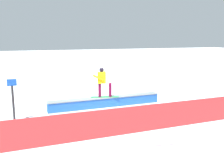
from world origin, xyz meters
name	(u,v)px	position (x,y,z in m)	size (l,w,h in m)	color
ground_plane	(106,112)	(0.00, 0.00, 0.00)	(120.00, 120.00, 0.00)	white
grind_box	(106,105)	(0.00, 0.00, 0.35)	(5.82, 0.62, 0.77)	blue
snowboarder	(103,81)	(0.14, -0.03, 1.59)	(1.45, 0.62, 1.49)	#2A894F
safety_fence	(131,120)	(0.00, 3.14, 0.55)	(12.76, 0.06, 1.09)	red
trail_marker	(13,100)	(4.35, 0.23, 1.06)	(0.40, 0.10, 1.97)	#262628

